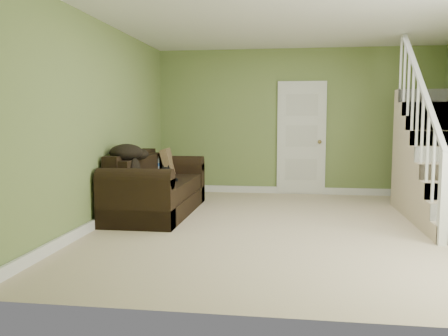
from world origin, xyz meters
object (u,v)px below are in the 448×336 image
(side_table, at_px, (154,187))
(cat, at_px, (167,175))
(banana, at_px, (158,181))
(sofa, at_px, (154,190))

(side_table, relative_size, cat, 1.45)
(side_table, distance_m, banana, 0.95)
(sofa, xyz_separation_m, cat, (0.23, -0.13, 0.24))
(sofa, xyz_separation_m, side_table, (-0.18, 0.60, -0.05))
(banana, bearing_deg, cat, 46.20)
(side_table, height_order, cat, side_table)
(sofa, height_order, cat, sofa)
(cat, bearing_deg, side_table, 112.81)
(cat, distance_m, banana, 0.19)
(sofa, bearing_deg, side_table, 106.57)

